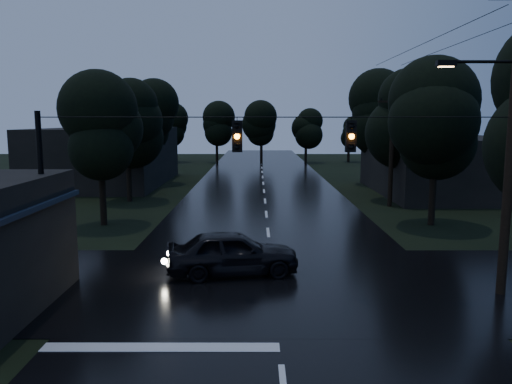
{
  "coord_description": "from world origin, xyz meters",
  "views": [
    {
      "loc": [
        -0.57,
        -4.88,
        5.71
      ],
      "look_at": [
        -0.61,
        15.4,
        2.78
      ],
      "focal_mm": 35.0,
      "sensor_mm": 36.0,
      "label": 1
    }
  ],
  "objects": [
    {
      "name": "main_road",
      "position": [
        0.0,
        30.0,
        0.0
      ],
      "size": [
        12.0,
        120.0,
        0.02
      ],
      "primitive_type": "cube",
      "color": "black",
      "rests_on": "ground"
    },
    {
      "name": "cross_street",
      "position": [
        0.0,
        12.0,
        0.0
      ],
      "size": [
        60.0,
        9.0,
        0.02
      ],
      "primitive_type": "cube",
      "color": "black",
      "rests_on": "ground"
    },
    {
      "name": "building_far_right",
      "position": [
        14.0,
        34.0,
        2.2
      ],
      "size": [
        10.0,
        14.0,
        4.4
      ],
      "primitive_type": "cube",
      "color": "black",
      "rests_on": "ground"
    },
    {
      "name": "building_far_left",
      "position": [
        -14.0,
        40.0,
        2.5
      ],
      "size": [
        10.0,
        16.0,
        5.0
      ],
      "primitive_type": "cube",
      "color": "black",
      "rests_on": "ground"
    },
    {
      "name": "utility_pole_main",
      "position": [
        7.41,
        11.0,
        5.26
      ],
      "size": [
        3.5,
        0.3,
        10.0
      ],
      "color": "black",
      "rests_on": "ground"
    },
    {
      "name": "utility_pole_far",
      "position": [
        8.3,
        28.0,
        3.88
      ],
      "size": [
        2.0,
        0.3,
        7.5
      ],
      "color": "black",
      "rests_on": "ground"
    },
    {
      "name": "anchor_pole_left",
      "position": [
        -7.5,
        11.0,
        3.0
      ],
      "size": [
        0.18,
        0.18,
        6.0
      ],
      "primitive_type": "cylinder",
      "color": "black",
      "rests_on": "ground"
    },
    {
      "name": "span_signals",
      "position": [
        0.56,
        10.99,
        5.24
      ],
      "size": [
        15.0,
        0.37,
        1.12
      ],
      "color": "black",
      "rests_on": "ground"
    },
    {
      "name": "tree_left_a",
      "position": [
        -9.0,
        22.0,
        5.24
      ],
      "size": [
        3.92,
        3.92,
        8.26
      ],
      "color": "black",
      "rests_on": "ground"
    },
    {
      "name": "tree_left_b",
      "position": [
        -9.6,
        30.0,
        5.62
      ],
      "size": [
        4.2,
        4.2,
        8.85
      ],
      "color": "black",
      "rests_on": "ground"
    },
    {
      "name": "tree_left_c",
      "position": [
        -10.2,
        40.0,
        5.99
      ],
      "size": [
        4.48,
        4.48,
        9.44
      ],
      "color": "black",
      "rests_on": "ground"
    },
    {
      "name": "tree_right_a",
      "position": [
        9.0,
        22.0,
        5.62
      ],
      "size": [
        4.2,
        4.2,
        8.85
      ],
      "color": "black",
      "rests_on": "ground"
    },
    {
      "name": "tree_right_b",
      "position": [
        9.6,
        30.0,
        5.99
      ],
      "size": [
        4.48,
        4.48,
        9.44
      ],
      "color": "black",
      "rests_on": "ground"
    },
    {
      "name": "tree_right_c",
      "position": [
        10.2,
        40.0,
        6.37
      ],
      "size": [
        4.76,
        4.76,
        10.03
      ],
      "color": "black",
      "rests_on": "ground"
    },
    {
      "name": "car",
      "position": [
        -1.47,
        13.13,
        0.83
      ],
      "size": [
        5.13,
        2.7,
        1.66
      ],
      "primitive_type": "imported",
      "rotation": [
        0.0,
        0.0,
        1.73
      ],
      "color": "black",
      "rests_on": "ground"
    }
  ]
}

